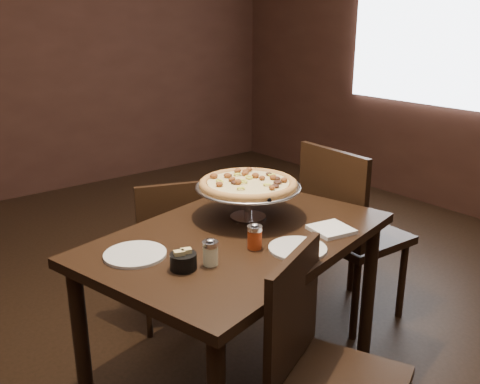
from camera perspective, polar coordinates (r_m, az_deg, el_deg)
room at (r=2.03m, az=0.63°, el=11.58°), size 6.04×7.04×2.84m
dining_table at (r=2.27m, az=-0.20°, el=-6.85°), size 1.41×1.10×0.78m
pizza_stand at (r=2.34m, az=0.88°, el=0.82°), size 0.47×0.47×0.19m
parmesan_shaker at (r=1.94m, az=-3.18°, el=-6.43°), size 0.06×0.06×0.10m
pepper_flake_shaker at (r=2.07m, az=1.57°, el=-4.76°), size 0.06×0.06×0.10m
packet_caddy at (r=1.93m, az=-6.07°, el=-7.30°), size 0.10×0.10×0.07m
napkin_stack at (r=2.28m, az=9.70°, el=-3.96°), size 0.18×0.18×0.02m
plate_left at (r=2.06m, az=-11.13°, el=-6.54°), size 0.24×0.24×0.01m
plate_near at (r=2.09m, az=6.17°, el=-6.02°), size 0.23×0.23×0.01m
serving_spatula at (r=2.20m, az=3.09°, el=-0.56°), size 0.14×0.14×0.02m
chair_far at (r=2.89m, az=-7.15°, el=-5.79°), size 0.51×0.51×0.85m
chair_near at (r=1.97m, az=8.79°, el=-17.90°), size 0.55×0.55×0.89m
chair_side at (r=2.95m, az=11.37°, el=-3.77°), size 0.49×0.49×1.00m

